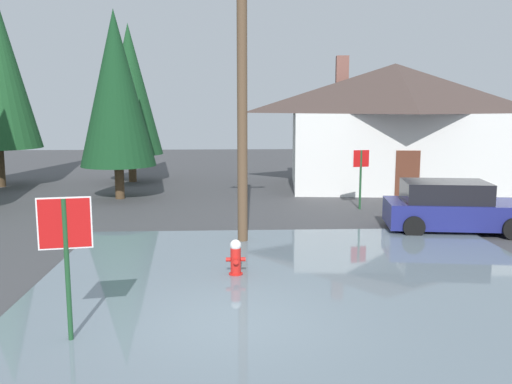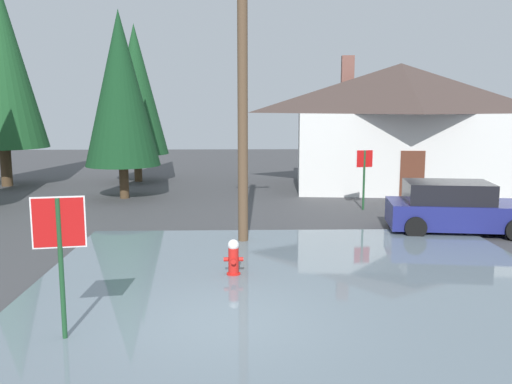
# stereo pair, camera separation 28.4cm
# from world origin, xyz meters

# --- Properties ---
(ground_plane) EXTENTS (80.00, 80.00, 0.10)m
(ground_plane) POSITION_xyz_m (0.00, 0.00, -0.05)
(ground_plane) COLOR #424244
(flood_puddle) EXTENTS (11.38, 10.02, 0.08)m
(flood_puddle) POSITION_xyz_m (1.53, 2.19, 0.04)
(flood_puddle) COLOR slate
(flood_puddle) RESTS_ON ground
(stop_sign_near) EXTENTS (0.82, 0.16, 2.42)m
(stop_sign_near) POSITION_xyz_m (-2.61, -0.59, 1.75)
(stop_sign_near) COLOR #1E4C28
(stop_sign_near) RESTS_ON ground
(fire_hydrant) EXTENTS (0.44, 0.38, 0.88)m
(fire_hydrant) POSITION_xyz_m (0.10, 2.76, 0.43)
(fire_hydrant) COLOR red
(fire_hydrant) RESTS_ON ground
(utility_pole) EXTENTS (1.60, 0.28, 8.86)m
(utility_pole) POSITION_xyz_m (0.33, 5.91, 4.61)
(utility_pole) COLOR brown
(utility_pole) RESTS_ON ground
(stop_sign_far) EXTENTS (0.65, 0.15, 2.24)m
(stop_sign_far) POSITION_xyz_m (4.84, 10.86, 1.58)
(stop_sign_far) COLOR #1E4C28
(stop_sign_far) RESTS_ON ground
(house) EXTENTS (10.80, 8.16, 6.25)m
(house) POSITION_xyz_m (7.73, 16.66, 3.01)
(house) COLOR silver
(house) RESTS_ON ground
(parked_car) EXTENTS (4.37, 2.57, 1.55)m
(parked_car) POSITION_xyz_m (6.80, 7.11, 0.74)
(parked_car) COLOR navy
(parked_car) RESTS_ON ground
(pine_tree_tall_left) EXTENTS (3.07, 3.07, 7.68)m
(pine_tree_tall_left) POSITION_xyz_m (-4.62, 13.72, 4.52)
(pine_tree_tall_left) COLOR #4C3823
(pine_tree_tall_left) RESTS_ON ground
(pine_tree_mid_left) EXTENTS (3.15, 3.15, 7.88)m
(pine_tree_mid_left) POSITION_xyz_m (-5.00, 18.95, 4.63)
(pine_tree_mid_left) COLOR #4C3823
(pine_tree_mid_left) RESTS_ON ground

